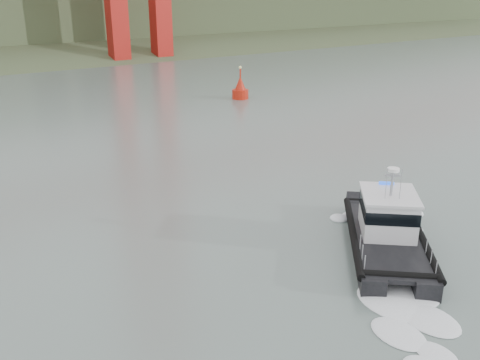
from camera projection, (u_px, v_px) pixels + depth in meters
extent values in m
plane|color=#4C5B55|center=(358.00, 291.00, 23.98)|extent=(400.00, 400.00, 0.00)
cube|color=black|center=(363.00, 243.00, 27.64)|extent=(6.91, 7.98, 1.03)
cube|color=black|center=(409.00, 245.00, 27.39)|extent=(6.91, 7.98, 1.03)
cube|color=black|center=(388.00, 241.00, 26.97)|extent=(7.87, 8.47, 0.21)
cube|color=silver|center=(388.00, 214.00, 27.39)|extent=(3.96, 4.03, 1.98)
cube|color=black|center=(388.00, 207.00, 27.26)|extent=(4.03, 4.10, 0.64)
cube|color=silver|center=(390.00, 195.00, 27.02)|extent=(4.20, 4.27, 0.14)
cylinder|color=gray|center=(392.00, 184.00, 26.53)|extent=(0.14, 0.14, 1.55)
cylinder|color=white|center=(393.00, 170.00, 26.27)|extent=(0.60, 0.60, 0.15)
cylinder|color=#AC1B0B|center=(240.00, 95.00, 63.17)|extent=(1.94, 1.94, 1.29)
cone|color=#AC1B0B|center=(240.00, 84.00, 62.72)|extent=(1.51, 1.51, 1.94)
cylinder|color=#AC1B0B|center=(240.00, 73.00, 62.27)|extent=(0.17, 0.17, 1.08)
sphere|color=#E5D87F|center=(240.00, 67.00, 62.04)|extent=(0.32, 0.32, 0.32)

